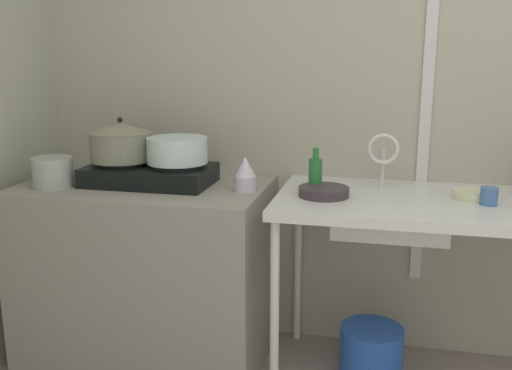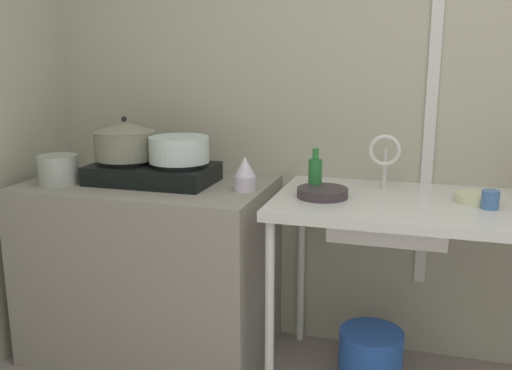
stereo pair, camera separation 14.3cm
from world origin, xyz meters
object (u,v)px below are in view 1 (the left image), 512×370
stove (150,174)px  cup_by_rack (489,196)px  frying_pan (324,192)px  percolator (245,174)px  sink_basin (389,215)px  faucet (383,153)px  pot_beside_stove (53,172)px  bucket_on_floor (371,354)px  bottle_by_sink (315,174)px  pot_on_right_burner (177,150)px  pot_on_left_burner (121,141)px  small_bowl_on_drainboard (473,195)px

stove → cup_by_rack: size_ratio=7.82×
cup_by_rack → frying_pan: bearing=-179.4°
percolator → sink_basin: percolator is taller
faucet → pot_beside_stove: bearing=-169.2°
frying_pan → bucket_on_floor: size_ratio=0.76×
sink_basin → cup_by_rack: (0.37, -0.02, 0.10)m
stove → frying_pan: (0.78, -0.05, -0.03)m
frying_pan → bottle_by_sink: size_ratio=1.11×
pot_on_right_burner → faucet: bearing=7.9°
pot_on_left_burner → percolator: size_ratio=1.90×
pot_beside_stove → percolator: size_ratio=1.18×
sink_basin → cup_by_rack: cup_by_rack is taller
small_bowl_on_drainboard → bottle_by_sink: size_ratio=0.85×
stove → faucet: 1.02m
pot_on_left_burner → pot_on_right_burner: (0.26, 0.00, -0.03)m
frying_pan → sink_basin: bearing=4.9°
stove → pot_beside_stove: 0.42m
pot_on_left_burner → frying_pan: bearing=-3.1°
stove → pot_beside_stove: bearing=-159.5°
stove → small_bowl_on_drainboard: size_ratio=3.48×
stove → pot_on_left_burner: bearing=-180.0°
stove → faucet: bearing=6.9°
sink_basin → bottle_by_sink: 0.35m
small_bowl_on_drainboard → frying_pan: bearing=-171.3°
frying_pan → bottle_by_sink: bearing=121.8°
sink_basin → faucet: size_ratio=1.83×
pot_on_right_burner → bucket_on_floor: bearing=-0.9°
cup_by_rack → bucket_on_floor: cup_by_rack is taller
faucet → bucket_on_floor: (-0.01, -0.14, -0.87)m
frying_pan → cup_by_rack: bearing=0.6°
cup_by_rack → small_bowl_on_drainboard: (-0.04, 0.08, -0.02)m
cup_by_rack → faucet: bearing=157.9°
faucet → bottle_by_sink: size_ratio=1.31×
bottle_by_sink → percolator: bearing=-169.2°
cup_by_rack → bottle_by_sink: 0.68m
frying_pan → small_bowl_on_drainboard: (0.59, 0.09, -0.00)m
pot_beside_stove → small_bowl_on_drainboard: (1.76, 0.19, -0.05)m
sink_basin → faucet: 0.28m
pot_beside_stove → sink_basin: bearing=4.7°
pot_on_right_burner → cup_by_rack: size_ratio=3.75×
sink_basin → bucket_on_floor: (-0.05, 0.01, -0.63)m
pot_on_right_burner → faucet: (0.88, 0.12, 0.00)m
percolator → frying_pan: bearing=-2.9°
pot_on_left_burner → faucet: bearing=6.1°
stove → small_bowl_on_drainboard: 1.37m
sink_basin → stove: bearing=178.5°
pot_beside_stove → bucket_on_floor: (1.39, 0.13, -0.77)m
pot_on_right_burner → sink_basin: bearing=-1.7°
pot_on_right_burner → small_bowl_on_drainboard: size_ratio=1.67×
stove → bottle_by_sink: 0.74m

